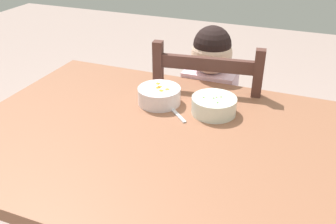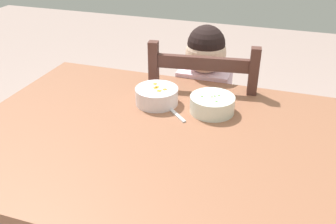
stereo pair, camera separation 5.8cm
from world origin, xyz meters
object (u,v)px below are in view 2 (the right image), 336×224
at_px(bowl_of_carrots, 157,95).
at_px(dining_chair, 202,135).
at_px(dining_table, 158,162).
at_px(child_figure, 202,101).
at_px(spoon, 171,109).
at_px(bowl_of_peas, 212,104).

bearing_deg(bowl_of_carrots, dining_chair, 70.10).
bearing_deg(bowl_of_carrots, dining_table, -69.10).
xyz_separation_m(dining_table, child_figure, (0.03, 0.49, -0.01)).
bearing_deg(child_figure, spoon, -96.11).
height_order(child_figure, spoon, child_figure).
relative_size(dining_table, bowl_of_peas, 8.01).
bearing_deg(dining_table, spoon, 92.88).
bearing_deg(bowl_of_carrots, bowl_of_peas, -0.01).
bearing_deg(dining_chair, bowl_of_peas, -72.44).
xyz_separation_m(bowl_of_peas, spoon, (-0.14, -0.04, -0.03)).
height_order(bowl_of_carrots, spoon, bowl_of_carrots).
relative_size(dining_table, bowl_of_carrots, 8.01).
bearing_deg(dining_chair, child_figure, -133.35).
bearing_deg(dining_chair, dining_table, -93.93).
xyz_separation_m(dining_table, spoon, (-0.01, 0.16, 0.12)).
distance_m(dining_chair, spoon, 0.45).
distance_m(bowl_of_peas, bowl_of_carrots, 0.20).
bearing_deg(bowl_of_carrots, child_figure, 70.83).
relative_size(dining_chair, bowl_of_peas, 6.09).
relative_size(child_figure, bowl_of_carrots, 6.27).
height_order(dining_table, bowl_of_peas, bowl_of_peas).
xyz_separation_m(child_figure, bowl_of_peas, (0.10, -0.29, 0.15)).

